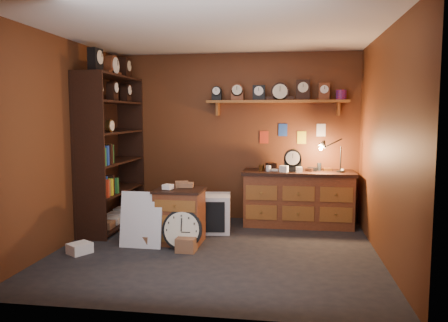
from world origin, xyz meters
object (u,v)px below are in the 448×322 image
low_cabinet (180,213)px  big_round_clock (182,230)px  workbench (298,195)px  shelving_unit (109,145)px

low_cabinet → big_round_clock: size_ratio=1.59×
low_cabinet → workbench: bearing=38.0°
shelving_unit → big_round_clock: 1.94m
big_round_clock → low_cabinet: bearing=109.8°
workbench → low_cabinet: (-1.59, -1.18, -0.08)m
workbench → big_round_clock: 2.10m
workbench → big_round_clock: bearing=-135.5°
shelving_unit → big_round_clock: size_ratio=5.00×
shelving_unit → low_cabinet: bearing=-28.7°
low_cabinet → big_round_clock: bearing=-68.9°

